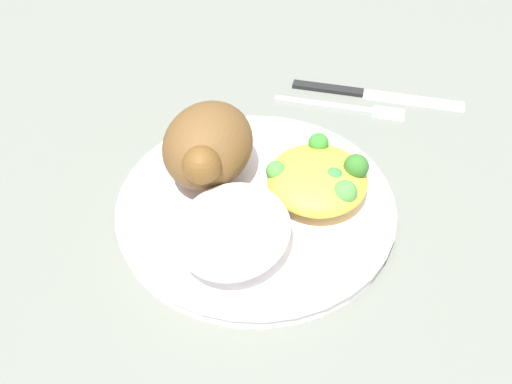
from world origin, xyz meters
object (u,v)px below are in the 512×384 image
plate (256,206)px  roasted_chicken (208,146)px  fork (347,107)px  rice_pile (233,230)px  mac_cheese_with_broccoli (319,178)px  knife (362,92)px

plate → roasted_chicken: bearing=-107.4°
plate → fork: plate is taller
plate → rice_pile: 0.06m
mac_cheese_with_broccoli → knife: bearing=179.5°
plate → roasted_chicken: size_ratio=2.40×
fork → mac_cheese_with_broccoli: bearing=3.0°
plate → mac_cheese_with_broccoli: (-0.03, 0.05, 0.03)m
roasted_chicken → rice_pile: (0.07, 0.05, -0.02)m
rice_pile → knife: size_ratio=0.56×
plate → fork: (-0.18, 0.04, -0.01)m
rice_pile → mac_cheese_with_broccoli: 0.10m
roasted_chicken → mac_cheese_with_broccoli: bearing=96.8°
fork → plate: bearing=-13.0°
rice_pile → fork: bearing=169.9°
rice_pile → roasted_chicken: bearing=-144.4°
mac_cheese_with_broccoli → plate: bearing=-60.4°
rice_pile → fork: rice_pile is taller
mac_cheese_with_broccoli → rice_pile: bearing=-30.8°
roasted_chicken → knife: (-0.20, 0.10, -0.05)m
mac_cheese_with_broccoli → knife: 0.19m
fork → knife: size_ratio=0.75×
roasted_chicken → rice_pile: bearing=35.6°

